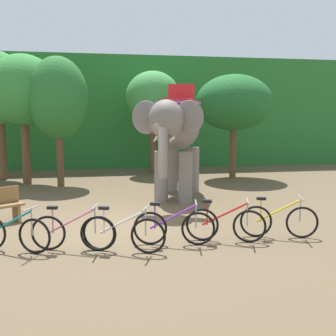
# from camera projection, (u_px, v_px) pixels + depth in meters

# --- Properties ---
(ground_plane) EXTENTS (80.00, 80.00, 0.00)m
(ground_plane) POSITION_uv_depth(u_px,v_px,m) (113.00, 228.00, 9.59)
(ground_plane) COLOR brown
(foliage_hedge) EXTENTS (36.00, 6.00, 5.80)m
(foliage_hedge) POSITION_uv_depth(u_px,v_px,m) (102.00, 113.00, 23.06)
(foliage_hedge) COLOR #28702D
(foliage_hedge) RESTS_ON ground
(tree_far_left) EXTENTS (2.83, 2.83, 5.08)m
(tree_far_left) POSITION_uv_depth(u_px,v_px,m) (23.00, 91.00, 15.45)
(tree_far_left) COLOR brown
(tree_far_left) RESTS_ON ground
(tree_center_right) EXTENTS (2.26, 2.26, 4.94)m
(tree_center_right) POSITION_uv_depth(u_px,v_px,m) (58.00, 98.00, 15.06)
(tree_center_right) COLOR brown
(tree_center_right) RESTS_ON ground
(tree_far_right) EXTENTS (2.55, 2.55, 4.78)m
(tree_far_right) POSITION_uv_depth(u_px,v_px,m) (153.00, 98.00, 18.46)
(tree_far_right) COLOR brown
(tree_far_right) RESTS_ON ground
(tree_left) EXTENTS (3.29, 3.29, 4.48)m
(tree_left) POSITION_uv_depth(u_px,v_px,m) (234.00, 103.00, 17.08)
(tree_left) COLOR brown
(tree_left) RESTS_ON ground
(elephant) EXTENTS (2.85, 4.21, 3.78)m
(elephant) POSITION_uv_depth(u_px,v_px,m) (176.00, 131.00, 12.81)
(elephant) COLOR slate
(elephant) RESTS_ON ground
(bike_teal) EXTENTS (1.57, 0.82, 0.92)m
(bike_teal) POSITION_uv_depth(u_px,v_px,m) (12.00, 233.00, 7.86)
(bike_teal) COLOR black
(bike_teal) RESTS_ON ground
(bike_pink) EXTENTS (1.68, 0.56, 0.92)m
(bike_pink) POSITION_uv_depth(u_px,v_px,m) (73.00, 232.00, 7.92)
(bike_pink) COLOR black
(bike_pink) RESTS_ON ground
(bike_white) EXTENTS (1.61, 0.74, 0.92)m
(bike_white) POSITION_uv_depth(u_px,v_px,m) (123.00, 233.00, 7.83)
(bike_white) COLOR black
(bike_white) RESTS_ON ground
(bike_purple) EXTENTS (1.69, 0.54, 0.92)m
(bike_purple) POSITION_uv_depth(u_px,v_px,m) (174.00, 227.00, 8.27)
(bike_purple) COLOR black
(bike_purple) RESTS_ON ground
(bike_red) EXTENTS (1.64, 0.68, 0.92)m
(bike_red) POSITION_uv_depth(u_px,v_px,m) (225.00, 224.00, 8.49)
(bike_red) COLOR black
(bike_red) RESTS_ON ground
(bike_yellow) EXTENTS (1.66, 0.62, 0.92)m
(bike_yellow) POSITION_uv_depth(u_px,v_px,m) (279.00, 221.00, 8.78)
(bike_yellow) COLOR black
(bike_yellow) RESTS_ON ground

